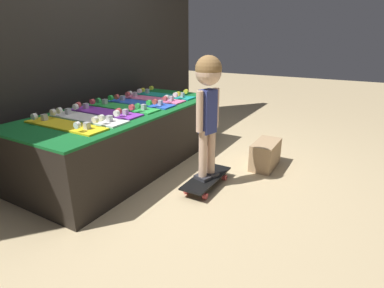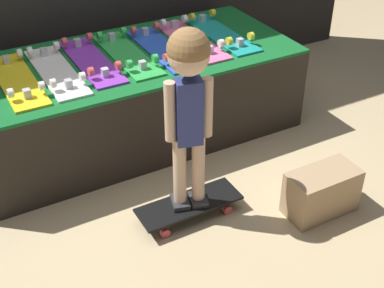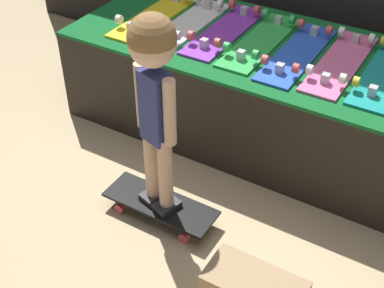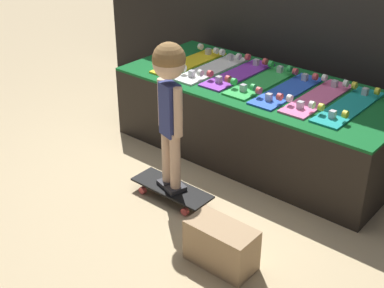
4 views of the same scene
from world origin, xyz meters
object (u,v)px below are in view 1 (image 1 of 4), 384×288
at_px(skateboard_yellow_on_rack, 65,124).
at_px(skateboard_green_on_rack, 124,107).
at_px(skateboard_blue_on_rack, 141,102).
at_px(skateboard_pink_on_rack, 153,98).
at_px(skateboard_purple_on_rack, 105,111).
at_px(storage_box, 265,154).
at_px(skateboard_on_floor, 207,179).
at_px(child, 208,95).
at_px(skateboard_teal_on_rack, 164,95).
at_px(skateboard_white_on_rack, 88,117).

bearing_deg(skateboard_yellow_on_rack, skateboard_green_on_rack, 1.89).
relative_size(skateboard_blue_on_rack, skateboard_pink_on_rack, 1.00).
xyz_separation_m(skateboard_purple_on_rack, storage_box, (0.84, -1.30, -0.47)).
bearing_deg(skateboard_blue_on_rack, skateboard_on_floor, -107.96).
bearing_deg(child, skateboard_on_floor, -164.56).
distance_m(skateboard_purple_on_rack, skateboard_teal_on_rack, 0.95).
height_order(skateboard_pink_on_rack, skateboard_teal_on_rack, same).
relative_size(skateboard_green_on_rack, skateboard_on_floor, 1.27).
xyz_separation_m(skateboard_white_on_rack, storage_box, (1.08, -1.27, -0.47)).
relative_size(skateboard_blue_on_rack, child, 0.73).
height_order(skateboard_yellow_on_rack, skateboard_teal_on_rack, same).
height_order(skateboard_yellow_on_rack, skateboard_on_floor, skateboard_yellow_on_rack).
bearing_deg(skateboard_white_on_rack, skateboard_blue_on_rack, -0.19).
height_order(skateboard_yellow_on_rack, skateboard_blue_on_rack, same).
bearing_deg(skateboard_pink_on_rack, skateboard_teal_on_rack, 1.29).
bearing_deg(skateboard_on_floor, child, 0.00).
distance_m(skateboard_yellow_on_rack, skateboard_white_on_rack, 0.24).
height_order(skateboard_green_on_rack, skateboard_blue_on_rack, same).
bearing_deg(skateboard_white_on_rack, skateboard_green_on_rack, 2.70).
relative_size(skateboard_green_on_rack, skateboard_teal_on_rack, 1.00).
relative_size(skateboard_yellow_on_rack, skateboard_pink_on_rack, 1.00).
relative_size(skateboard_white_on_rack, skateboard_pink_on_rack, 1.00).
relative_size(skateboard_blue_on_rack, storage_box, 1.86).
height_order(skateboard_purple_on_rack, child, child).
xyz_separation_m(skateboard_green_on_rack, skateboard_on_floor, (-0.07, -0.97, -0.53)).
distance_m(child, storage_box, 1.01).
distance_m(skateboard_white_on_rack, skateboard_green_on_rack, 0.47).
bearing_deg(child, storage_box, -9.94).
distance_m(skateboard_green_on_rack, child, 0.99).
distance_m(skateboard_yellow_on_rack, child, 1.16).
relative_size(skateboard_pink_on_rack, skateboard_teal_on_rack, 1.00).
xyz_separation_m(skateboard_green_on_rack, skateboard_pink_on_rack, (0.47, -0.00, 0.00)).
xyz_separation_m(skateboard_yellow_on_rack, skateboard_blue_on_rack, (0.95, -0.00, 0.00)).
distance_m(skateboard_yellow_on_rack, skateboard_on_floor, 1.26).
bearing_deg(skateboard_blue_on_rack, child, -107.96).
distance_m(skateboard_yellow_on_rack, skateboard_pink_on_rack, 1.18).
height_order(skateboard_purple_on_rack, skateboard_pink_on_rack, same).
bearing_deg(skateboard_white_on_rack, child, -66.84).
relative_size(skateboard_purple_on_rack, skateboard_green_on_rack, 1.00).
height_order(skateboard_yellow_on_rack, storage_box, skateboard_yellow_on_rack).
height_order(skateboard_blue_on_rack, child, child).
bearing_deg(skateboard_yellow_on_rack, child, -55.83).
height_order(skateboard_purple_on_rack, storage_box, skateboard_purple_on_rack).
bearing_deg(skateboard_on_floor, skateboard_purple_on_rack, 99.68).
height_order(skateboard_green_on_rack, skateboard_teal_on_rack, same).
bearing_deg(skateboard_white_on_rack, skateboard_on_floor, -66.84).
xyz_separation_m(skateboard_green_on_rack, skateboard_teal_on_rack, (0.71, 0.00, 0.00)).
distance_m(skateboard_purple_on_rack, skateboard_pink_on_rack, 0.71).
relative_size(skateboard_yellow_on_rack, skateboard_purple_on_rack, 1.00).
bearing_deg(skateboard_purple_on_rack, storage_box, -57.08).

